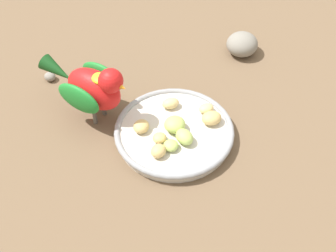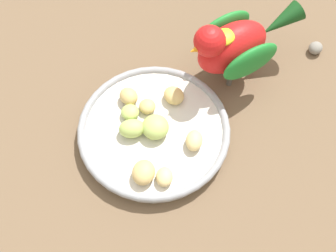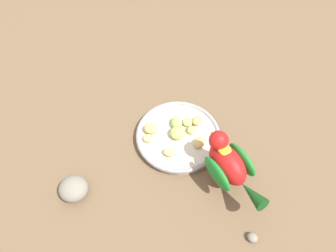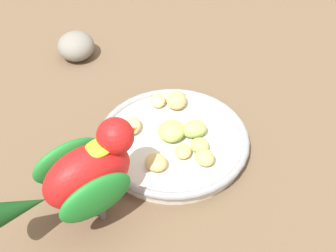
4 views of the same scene
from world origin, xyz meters
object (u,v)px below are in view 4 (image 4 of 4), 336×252
Objects in this scene: apple_piece_2 at (205,157)px; apple_piece_3 at (200,145)px; feeding_bowl at (175,140)px; apple_piece_6 at (183,152)px; rock_large at (76,46)px; apple_piece_7 at (133,126)px; apple_piece_0 at (194,129)px; apple_piece_4 at (156,162)px; apple_piece_1 at (158,101)px; parrot at (84,174)px; apple_piece_5 at (171,131)px; apple_piece_8 at (176,100)px.

apple_piece_3 is (-0.02, -0.02, -0.00)m from apple_piece_2.
feeding_bowl is 8.86× the size of apple_piece_6.
apple_piece_3 is 0.39× the size of rock_large.
apple_piece_7 is (0.03, -0.10, 0.00)m from apple_piece_3.
apple_piece_7 is at bearing -56.68° from apple_piece_0.
apple_piece_0 is 1.17× the size of apple_piece_4.
parrot is (0.20, 0.06, 0.05)m from apple_piece_1.
apple_piece_5 is at bearing -98.05° from apple_piece_2.
rock_large reaches higher than apple_piece_2.
parrot is (0.18, -0.03, 0.05)m from apple_piece_0.
apple_piece_5 reaches higher than apple_piece_0.
apple_piece_8 is 0.55× the size of rock_large.
apple_piece_3 is at bearing 79.36° from rock_large.
feeding_bowl is 6.75× the size of apple_piece_7.
apple_piece_8 reaches higher than apple_piece_2.
apple_piece_8 is (-0.08, 0.01, 0.00)m from apple_piece_7.
apple_piece_0 reaches higher than feeding_bowl.
apple_piece_8 is at bearing -120.05° from apple_piece_0.
feeding_bowl is 0.07m from apple_piece_2.
apple_piece_5 is at bearing 76.27° from rock_large.
rock_large is (-0.09, -0.22, -0.00)m from apple_piece_7.
apple_piece_0 is 0.04m from apple_piece_6.
apple_piece_6 is 0.76× the size of apple_piece_7.
apple_piece_3 is at bearing -128.85° from apple_piece_2.
parrot is (0.13, 0.05, 0.05)m from apple_piece_7.
apple_piece_2 reaches higher than apple_piece_6.
apple_piece_8 is at bearing 124.43° from apple_piece_1.
rock_large is (-0.12, -0.29, -0.00)m from apple_piece_4.
feeding_bowl is 8.36× the size of apple_piece_3.
apple_piece_7 is 0.09m from apple_piece_8.
apple_piece_4 is at bearing 15.05° from feeding_bowl.
apple_piece_8 is at bearing -136.73° from apple_piece_6.
apple_piece_2 is 0.92× the size of apple_piece_4.
parrot reaches higher than apple_piece_8.
rock_large reaches higher than apple_piece_5.
apple_piece_5 reaches higher than feeding_bowl.
apple_piece_1 is at bearing -102.49° from apple_piece_0.
apple_piece_5 is at bearing 13.61° from parrot.
apple_piece_4 is at bearing -1.63° from apple_piece_0.
rock_large is at bearing -102.84° from feeding_bowl.
apple_piece_3 is 0.10m from apple_piece_8.
rock_large is at bearing -103.73° from apple_piece_5.
apple_piece_3 is 1.06× the size of apple_piece_6.
apple_piece_4 is at bearing -20.44° from apple_piece_6.
apple_piece_4 is 0.08m from apple_piece_7.
apple_piece_6 is 0.11m from apple_piece_8.
rock_large reaches higher than apple_piece_3.
apple_piece_8 is at bearing 88.14° from rock_large.
apple_piece_0 is at bearing -127.47° from apple_piece_3.
rock_large is at bearing -100.64° from apple_piece_3.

